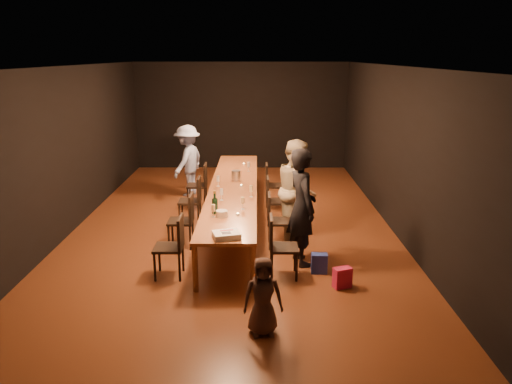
{
  "coord_description": "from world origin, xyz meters",
  "views": [
    {
      "loc": [
        0.46,
        -9.25,
        3.2
      ],
      "look_at": [
        0.44,
        -1.31,
        1.0
      ],
      "focal_mm": 35.0,
      "sensor_mm": 36.0,
      "label": 1
    }
  ],
  "objects_px": {
    "chair_left_0": "(168,247)",
    "birthday_cake": "(226,235)",
    "chair_right_2": "(277,201)",
    "chair_left_2": "(190,201)",
    "table": "(233,189)",
    "man_blue": "(188,161)",
    "chair_right_0": "(284,247)",
    "ice_bucket": "(236,175)",
    "chair_right_1": "(280,221)",
    "chair_left_1": "(181,221)",
    "plate_stack": "(222,214)",
    "chair_right_3": "(275,185)",
    "woman_tan": "(297,189)",
    "chair_left_3": "(197,185)",
    "woman_birthday": "(302,207)",
    "champagne_bottle": "(215,202)",
    "child": "(263,296)"
  },
  "relations": [
    {
      "from": "child",
      "to": "chair_left_3",
      "type": "bearing_deg",
      "value": 98.93
    },
    {
      "from": "chair_right_2",
      "to": "champagne_bottle",
      "type": "relative_size",
      "value": 2.46
    },
    {
      "from": "chair_left_0",
      "to": "birthday_cake",
      "type": "distance_m",
      "value": 1.01
    },
    {
      "from": "woman_birthday",
      "to": "birthday_cake",
      "type": "xyz_separation_m",
      "value": [
        -1.12,
        -0.89,
        -0.13
      ]
    },
    {
      "from": "chair_left_2",
      "to": "chair_left_3",
      "type": "height_order",
      "value": "same"
    },
    {
      "from": "birthday_cake",
      "to": "champagne_bottle",
      "type": "bearing_deg",
      "value": 87.44
    },
    {
      "from": "chair_left_3",
      "to": "ice_bucket",
      "type": "bearing_deg",
      "value": -128.85
    },
    {
      "from": "chair_left_2",
      "to": "chair_left_3",
      "type": "bearing_deg",
      "value": 0.0
    },
    {
      "from": "chair_right_0",
      "to": "plate_stack",
      "type": "height_order",
      "value": "chair_right_0"
    },
    {
      "from": "woman_birthday",
      "to": "ice_bucket",
      "type": "bearing_deg",
      "value": 9.49
    },
    {
      "from": "chair_left_1",
      "to": "plate_stack",
      "type": "relative_size",
      "value": 5.07
    },
    {
      "from": "chair_right_1",
      "to": "birthday_cake",
      "type": "distance_m",
      "value": 1.81
    },
    {
      "from": "table",
      "to": "birthday_cake",
      "type": "relative_size",
      "value": 14.07
    },
    {
      "from": "chair_left_1",
      "to": "chair_left_2",
      "type": "bearing_deg",
      "value": 0.0
    },
    {
      "from": "table",
      "to": "man_blue",
      "type": "relative_size",
      "value": 3.65
    },
    {
      "from": "chair_right_1",
      "to": "chair_left_1",
      "type": "relative_size",
      "value": 1.0
    },
    {
      "from": "chair_left_2",
      "to": "child",
      "type": "distance_m",
      "value": 4.21
    },
    {
      "from": "chair_left_3",
      "to": "birthday_cake",
      "type": "bearing_deg",
      "value": -167.49
    },
    {
      "from": "chair_right_2",
      "to": "woman_tan",
      "type": "relative_size",
      "value": 0.52
    },
    {
      "from": "champagne_bottle",
      "to": "chair_right_0",
      "type": "bearing_deg",
      "value": -33.43
    },
    {
      "from": "chair_right_1",
      "to": "chair_left_3",
      "type": "xyz_separation_m",
      "value": [
        -1.7,
        2.4,
        0.0
      ]
    },
    {
      "from": "chair_right_2",
      "to": "woman_birthday",
      "type": "xyz_separation_m",
      "value": [
        0.3,
        -1.89,
        0.46
      ]
    },
    {
      "from": "chair_left_3",
      "to": "child",
      "type": "distance_m",
      "value": 5.35
    },
    {
      "from": "woman_tan",
      "to": "birthday_cake",
      "type": "bearing_deg",
      "value": 150.84
    },
    {
      "from": "chair_left_3",
      "to": "chair_right_3",
      "type": "bearing_deg",
      "value": -90.0
    },
    {
      "from": "chair_right_1",
      "to": "chair_left_1",
      "type": "bearing_deg",
      "value": -90.0
    },
    {
      "from": "chair_right_0",
      "to": "chair_right_3",
      "type": "relative_size",
      "value": 1.0
    },
    {
      "from": "chair_left_2",
      "to": "chair_right_1",
      "type": "bearing_deg",
      "value": -125.22
    },
    {
      "from": "chair_right_1",
      "to": "chair_left_3",
      "type": "relative_size",
      "value": 1.0
    },
    {
      "from": "man_blue",
      "to": "champagne_bottle",
      "type": "relative_size",
      "value": 4.35
    },
    {
      "from": "chair_right_3",
      "to": "chair_left_1",
      "type": "height_order",
      "value": "same"
    },
    {
      "from": "chair_right_0",
      "to": "chair_right_1",
      "type": "relative_size",
      "value": 1.0
    },
    {
      "from": "chair_right_2",
      "to": "chair_left_2",
      "type": "bearing_deg",
      "value": -90.0
    },
    {
      "from": "chair_right_0",
      "to": "champagne_bottle",
      "type": "height_order",
      "value": "champagne_bottle"
    },
    {
      "from": "chair_right_1",
      "to": "woman_tan",
      "type": "height_order",
      "value": "woman_tan"
    },
    {
      "from": "child",
      "to": "champagne_bottle",
      "type": "bearing_deg",
      "value": 102.01
    },
    {
      "from": "chair_left_0",
      "to": "man_blue",
      "type": "height_order",
      "value": "man_blue"
    },
    {
      "from": "chair_right_1",
      "to": "plate_stack",
      "type": "xyz_separation_m",
      "value": [
        -0.95,
        -0.66,
        0.34
      ]
    },
    {
      "from": "chair_right_2",
      "to": "table",
      "type": "bearing_deg",
      "value": -90.0
    },
    {
      "from": "chair_right_3",
      "to": "chair_left_2",
      "type": "bearing_deg",
      "value": -54.78
    },
    {
      "from": "chair_left_3",
      "to": "ice_bucket",
      "type": "distance_m",
      "value": 1.2
    },
    {
      "from": "champagne_bottle",
      "to": "chair_left_0",
      "type": "bearing_deg",
      "value": -132.17
    },
    {
      "from": "plate_stack",
      "to": "chair_left_3",
      "type": "bearing_deg",
      "value": 103.87
    },
    {
      "from": "chair_right_0",
      "to": "ice_bucket",
      "type": "xyz_separation_m",
      "value": [
        -0.82,
        2.89,
        0.38
      ]
    },
    {
      "from": "chair_left_2",
      "to": "plate_stack",
      "type": "height_order",
      "value": "chair_left_2"
    },
    {
      "from": "chair_right_3",
      "to": "woman_tan",
      "type": "relative_size",
      "value": 0.52
    },
    {
      "from": "chair_left_0",
      "to": "chair_left_1",
      "type": "bearing_deg",
      "value": 0.0
    },
    {
      "from": "chair_left_0",
      "to": "birthday_cake",
      "type": "xyz_separation_m",
      "value": [
        0.88,
        -0.38,
        0.33
      ]
    },
    {
      "from": "table",
      "to": "chair_left_3",
      "type": "xyz_separation_m",
      "value": [
        -0.85,
        1.2,
        -0.24
      ]
    },
    {
      "from": "chair_right_1",
      "to": "woman_birthday",
      "type": "height_order",
      "value": "woman_birthday"
    }
  ]
}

